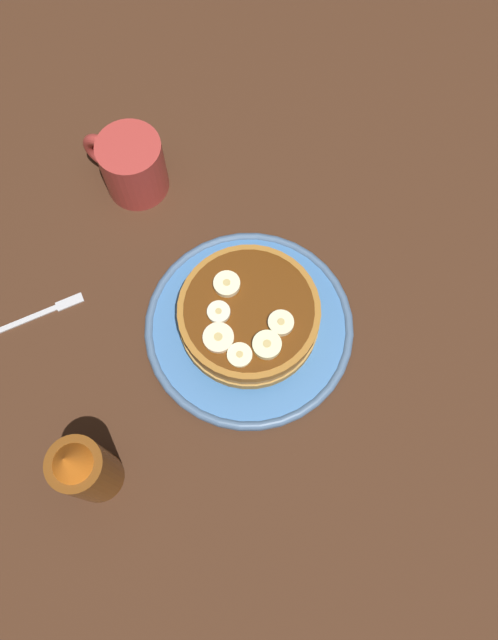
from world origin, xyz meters
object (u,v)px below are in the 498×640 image
Objects in this scene: banana_slice_2 at (240,355)px; coffee_mug at (131,165)px; plate at (249,327)px; banana_slice_1 at (282,321)px; syrup_bottle at (85,470)px; fork at (40,314)px; banana_slice_4 at (218,338)px; banana_slice_5 at (267,345)px; banana_slice_0 at (227,284)px; pancake_stack at (249,316)px; banana_slice_3 at (219,312)px.

coffee_mug reaches higher than banana_slice_2.
banana_slice_1 reaches higher than plate.
banana_slice_2 is at bearing -115.03° from syrup_bottle.
fork is (0.78, 22.17, -4.23)cm from coffee_mug.
syrup_bottle reaches higher than banana_slice_4.
banana_slice_4 is 5.52cm from banana_slice_5.
banana_slice_5 is at bearing -132.11° from banana_slice_2.
banana_slice_1 is 31.36cm from fork.
banana_slice_2 is (-5.31, 6.84, -0.19)cm from banana_slice_0.
banana_slice_2 reaches higher than pancake_stack.
banana_slice_3 is (2.75, 2.22, 3.19)cm from pancake_stack.
syrup_bottle is (5.63, 19.25, -0.80)cm from banana_slice_4.
pancake_stack reaches higher than plate.
banana_slice_2 reaches higher than fork.
fork is at bearing 29.63° from banana_slice_0.
pancake_stack is 6.01cm from banana_slice_4.
coffee_mug is 1.08× the size of fork.
banana_slice_3 reaches higher than fork.
banana_slice_1 is 0.90× the size of banana_slice_5.
banana_slice_2 is 5.61cm from banana_slice_3.
banana_slice_2 reaches higher than plate.
banana_slice_5 reaches higher than banana_slice_4.
syrup_bottle reaches higher than banana_slice_2.
banana_slice_1 reaches higher than banana_slice_3.
syrup_bottle is (-16.63, 35.77, 2.38)cm from coffee_mug.
banana_slice_1 is at bearing -137.04° from banana_slice_4.
plate is 2.20× the size of coffee_mug.
plate is 7.77cm from banana_slice_0.
coffee_mug reaches higher than banana_slice_1.
banana_slice_1 reaches higher than banana_slice_4.
banana_slice_1 is at bearing -176.17° from plate.
banana_slice_3 is (2.81, 2.09, 6.65)cm from plate.
banana_slice_4 is at bearing 143.41° from coffee_mug.
banana_slice_5 is 0.28× the size of coffee_mug.
banana_slice_4 is at bearing -166.25° from fork.
banana_slice_2 is at bearing 167.95° from banana_slice_4.
syrup_bottle reaches higher than plate.
syrup_bottle is (10.86, 21.01, -0.91)cm from banana_slice_5.
banana_slice_0 is 7.78cm from banana_slice_1.
banana_slice_2 is at bearing 145.84° from coffee_mug.
banana_slice_4 is (1.38, 4.80, 6.64)cm from plate.
banana_slice_0 is 25.67cm from syrup_bottle.
fork is at bearing 21.12° from banana_slice_3.
banana_slice_1 is at bearing -93.68° from banana_slice_5.
banana_slice_1 is (-4.07, -0.27, 6.74)cm from plate.
coffee_mug is (23.58, -11.60, -0.01)cm from pancake_stack.
banana_slice_0 is 0.88× the size of banana_slice_4.
banana_slice_5 reaches higher than plate.
banana_slice_3 is at bearing 36.70° from plate.
pancake_stack is at bearing 1.99° from banana_slice_1.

